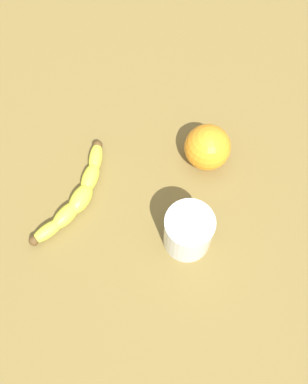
{
  "coord_description": "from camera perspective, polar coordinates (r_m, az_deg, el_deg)",
  "views": [
    {
      "loc": [
        7.49,
        33.91,
        78.42
      ],
      "look_at": [
        -3.6,
        3.3,
        5.0
      ],
      "focal_mm": 43.38,
      "sensor_mm": 36.0,
      "label": 1
    }
  ],
  "objects": [
    {
      "name": "orange_fruit",
      "position": [
        0.82,
        6.59,
        5.48
      ],
      "size": [
        8.23,
        8.23,
        8.23
      ],
      "primitive_type": "sphere",
      "color": "orange",
      "rests_on": "wooden_tabletop"
    },
    {
      "name": "wooden_tabletop",
      "position": [
        0.84,
        -3.07,
        0.2
      ],
      "size": [
        120.0,
        120.0,
        3.0
      ],
      "primitive_type": "cube",
      "color": "brown",
      "rests_on": "ground"
    },
    {
      "name": "smoothie_glass",
      "position": [
        0.75,
        4.24,
        -4.85
      ],
      "size": [
        7.99,
        7.99,
        8.72
      ],
      "color": "silver",
      "rests_on": "wooden_tabletop"
    },
    {
      "name": "banana",
      "position": [
        0.82,
        -9.5,
        -0.4
      ],
      "size": [
        17.4,
        15.93,
        3.22
      ],
      "rotation": [
        0.0,
        0.0,
        3.88
      ],
      "color": "yellow",
      "rests_on": "wooden_tabletop"
    }
  ]
}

